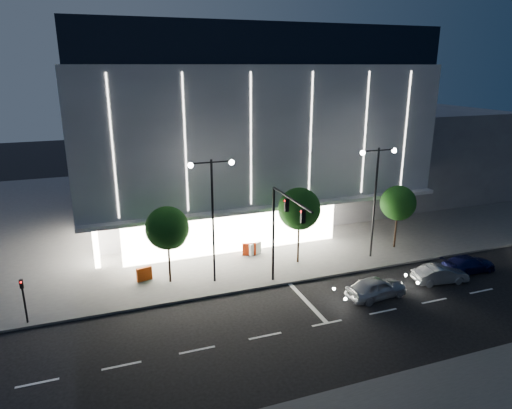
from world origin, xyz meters
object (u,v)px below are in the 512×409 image
at_px(street_lamp_east, 376,187).
at_px(barrier_d, 255,249).
at_px(car_second, 440,274).
at_px(barrier_c, 249,249).
at_px(tree_left, 168,230).
at_px(tree_mid, 299,211).
at_px(ped_signal_far, 24,296).
at_px(tree_right, 398,205).
at_px(car_lead, 376,288).
at_px(traffic_mast, 282,222).
at_px(barrier_a, 144,274).
at_px(car_third, 468,264).
at_px(street_lamp_west, 213,203).

distance_m(street_lamp_east, barrier_d, 10.75).
relative_size(car_second, barrier_c, 3.55).
relative_size(tree_left, tree_mid, 0.93).
height_order(ped_signal_far, tree_right, tree_right).
relative_size(tree_right, car_lead, 1.29).
xyz_separation_m(traffic_mast, barrier_a, (-8.70, 4.48, -4.38)).
xyz_separation_m(traffic_mast, car_third, (14.47, -2.04, -4.41)).
height_order(ped_signal_far, car_third, ped_signal_far).
relative_size(traffic_mast, tree_left, 1.24).
height_order(ped_signal_far, car_second, ped_signal_far).
distance_m(ped_signal_far, barrier_c, 16.69).
xyz_separation_m(tree_left, barrier_d, (7.32, 2.53, -3.38)).
height_order(tree_left, car_third, tree_left).
distance_m(tree_left, barrier_a, 3.88).
xyz_separation_m(car_lead, barrier_c, (-5.76, 9.35, -0.08)).
relative_size(traffic_mast, barrier_c, 6.43).
xyz_separation_m(street_lamp_east, barrier_d, (-8.65, 3.55, -5.31)).
distance_m(traffic_mast, car_second, 12.33).
distance_m(traffic_mast, barrier_d, 7.61).
bearing_deg(street_lamp_east, car_lead, -120.44).
distance_m(street_lamp_east, ped_signal_far, 25.37).
height_order(car_lead, barrier_c, car_lead).
xyz_separation_m(traffic_mast, car_second, (11.19, -2.77, -4.38)).
height_order(car_third, barrier_c, car_third).
relative_size(car_third, barrier_d, 3.89).
bearing_deg(traffic_mast, tree_mid, 50.58).
bearing_deg(barrier_a, car_lead, -41.50).
distance_m(street_lamp_west, street_lamp_east, 13.00).
bearing_deg(traffic_mast, tree_right, 17.02).
height_order(traffic_mast, car_third, traffic_mast).
height_order(street_lamp_east, car_lead, street_lamp_east).
distance_m(tree_left, car_lead, 14.67).
relative_size(traffic_mast, barrier_d, 6.43).
relative_size(tree_mid, barrier_d, 5.59).
height_order(traffic_mast, barrier_c, traffic_mast).
distance_m(traffic_mast, street_lamp_west, 4.89).
bearing_deg(street_lamp_west, car_lead, -30.98).
relative_size(car_second, barrier_a, 3.55).
height_order(barrier_a, barrier_d, same).
distance_m(traffic_mast, ped_signal_far, 16.35).
relative_size(tree_left, barrier_d, 5.20).
bearing_deg(traffic_mast, street_lamp_west, 146.35).
relative_size(ped_signal_far, car_lead, 0.70).
bearing_deg(car_second, car_third, -69.61).
distance_m(street_lamp_east, car_third, 8.97).
bearing_deg(barrier_d, car_lead, -80.63).
bearing_deg(traffic_mast, car_lead, -28.97).
distance_m(tree_mid, car_second, 11.04).
distance_m(ped_signal_far, tree_right, 28.21).
relative_size(traffic_mast, barrier_a, 6.43).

